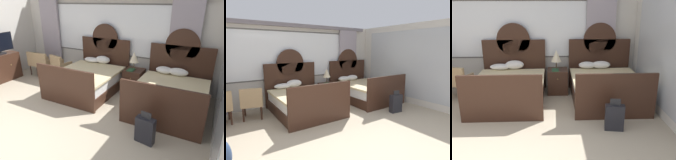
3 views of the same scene
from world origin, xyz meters
The scene contains 11 objects.
ground_plane centered at (0.00, 0.00, 0.00)m, with size 24.00×24.00×0.00m, color tan.
wall_back_window centered at (0.00, 4.08, 1.43)m, with size 6.70×0.22×2.70m.
bed_near_window centered at (-0.06, 2.96, 0.38)m, with size 1.72×2.13×1.85m.
bed_near_mirror centered at (2.32, 2.96, 0.38)m, with size 1.72×2.13×1.85m.
nightstand_between_beds centered at (1.14, 3.55, 0.33)m, with size 0.54×0.57×0.66m.
table_lamp_on_nightstand centered at (1.11, 3.57, 1.02)m, with size 0.27×0.27×0.52m.
book_on_nightstand centered at (1.08, 3.44, 0.67)m, with size 0.18×0.26×0.03m.
armchair_by_window_left centered at (-1.40, 3.25, 0.49)m, with size 0.63×0.63×0.86m.
armchair_by_window_centre centered at (-2.14, 3.25, 0.49)m, with size 0.56×0.56×0.86m.
armchair_by_window_right centered at (-2.46, 3.25, 0.49)m, with size 0.59×0.59×0.86m.
suitcase_on_floor centered at (2.20, 1.43, 0.27)m, with size 0.39×0.21×0.66m.
Camera 1 is at (3.10, -1.65, 2.55)m, focal length 32.16 mm.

